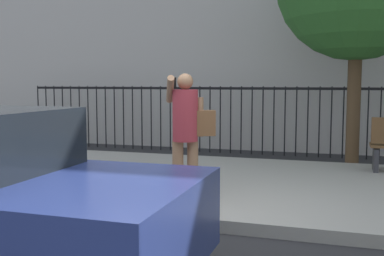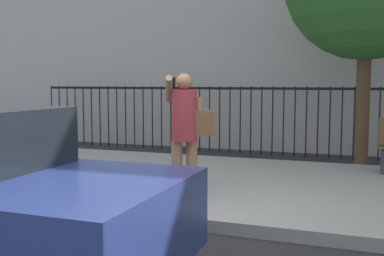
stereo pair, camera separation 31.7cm
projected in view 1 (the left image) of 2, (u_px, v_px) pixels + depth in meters
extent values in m
plane|color=#28282B|center=(170.00, 229.00, 5.39)|extent=(60.00, 60.00, 0.00)
cube|color=#9E9B93|center=(218.00, 183.00, 7.47)|extent=(28.00, 4.40, 0.15)
cube|color=black|center=(258.00, 88.00, 10.84)|extent=(12.00, 0.04, 0.06)
cylinder|color=black|center=(38.00, 115.00, 12.71)|extent=(0.03, 0.03, 1.60)
cylinder|color=black|center=(47.00, 115.00, 12.64)|extent=(0.03, 0.03, 1.60)
cylinder|color=black|center=(55.00, 116.00, 12.56)|extent=(0.03, 0.03, 1.60)
cylinder|color=black|center=(63.00, 116.00, 12.48)|extent=(0.03, 0.03, 1.60)
cylinder|color=black|center=(71.00, 116.00, 12.41)|extent=(0.03, 0.03, 1.60)
cylinder|color=black|center=(80.00, 116.00, 12.33)|extent=(0.03, 0.03, 1.60)
cylinder|color=black|center=(88.00, 116.00, 12.25)|extent=(0.03, 0.03, 1.60)
cylinder|color=black|center=(97.00, 117.00, 12.18)|extent=(0.03, 0.03, 1.60)
cylinder|color=black|center=(106.00, 117.00, 12.10)|extent=(0.03, 0.03, 1.60)
cylinder|color=black|center=(115.00, 117.00, 12.02)|extent=(0.03, 0.03, 1.60)
cylinder|color=black|center=(124.00, 117.00, 11.95)|extent=(0.03, 0.03, 1.60)
cylinder|color=black|center=(133.00, 118.00, 11.87)|extent=(0.03, 0.03, 1.60)
cylinder|color=black|center=(142.00, 118.00, 11.79)|extent=(0.03, 0.03, 1.60)
cylinder|color=black|center=(151.00, 118.00, 11.72)|extent=(0.03, 0.03, 1.60)
cylinder|color=black|center=(161.00, 118.00, 11.64)|extent=(0.03, 0.03, 1.60)
cylinder|color=black|center=(170.00, 118.00, 11.56)|extent=(0.03, 0.03, 1.60)
cylinder|color=black|center=(180.00, 119.00, 11.49)|extent=(0.03, 0.03, 1.60)
cylinder|color=black|center=(190.00, 119.00, 11.41)|extent=(0.03, 0.03, 1.60)
cylinder|color=black|center=(200.00, 119.00, 11.33)|extent=(0.03, 0.03, 1.60)
cylinder|color=black|center=(210.00, 119.00, 11.26)|extent=(0.03, 0.03, 1.60)
cylinder|color=black|center=(220.00, 120.00, 11.18)|extent=(0.03, 0.03, 1.60)
cylinder|color=black|center=(231.00, 120.00, 11.10)|extent=(0.03, 0.03, 1.60)
cylinder|color=black|center=(241.00, 120.00, 11.03)|extent=(0.03, 0.03, 1.60)
cylinder|color=black|center=(252.00, 120.00, 10.95)|extent=(0.03, 0.03, 1.60)
cylinder|color=black|center=(263.00, 121.00, 10.87)|extent=(0.03, 0.03, 1.60)
cylinder|color=black|center=(274.00, 121.00, 10.80)|extent=(0.03, 0.03, 1.60)
cylinder|color=black|center=(285.00, 121.00, 10.72)|extent=(0.03, 0.03, 1.60)
cylinder|color=black|center=(296.00, 122.00, 10.64)|extent=(0.03, 0.03, 1.60)
cylinder|color=black|center=(308.00, 122.00, 10.57)|extent=(0.03, 0.03, 1.60)
cylinder|color=black|center=(319.00, 122.00, 10.49)|extent=(0.03, 0.03, 1.60)
cylinder|color=black|center=(331.00, 122.00, 10.41)|extent=(0.03, 0.03, 1.60)
cylinder|color=black|center=(343.00, 123.00, 10.34)|extent=(0.03, 0.03, 1.60)
cylinder|color=black|center=(355.00, 123.00, 10.26)|extent=(0.03, 0.03, 1.60)
cylinder|color=black|center=(368.00, 123.00, 10.18)|extent=(0.03, 0.03, 1.60)
cylinder|color=black|center=(380.00, 124.00, 10.11)|extent=(0.03, 0.03, 1.60)
cylinder|color=black|center=(141.00, 226.00, 4.43)|extent=(0.64, 0.22, 0.64)
cylinder|color=#936B4C|center=(178.00, 169.00, 6.27)|extent=(0.15, 0.15, 0.75)
cylinder|color=#936B4C|center=(193.00, 169.00, 6.29)|extent=(0.15, 0.15, 0.75)
cylinder|color=#992D38|center=(185.00, 115.00, 6.21)|extent=(0.45, 0.45, 0.69)
sphere|color=#936B4C|center=(185.00, 81.00, 6.17)|extent=(0.21, 0.21, 0.21)
cylinder|color=#936B4C|center=(170.00, 89.00, 6.16)|extent=(0.27, 0.48, 0.37)
cylinder|color=#936B4C|center=(200.00, 117.00, 6.23)|extent=(0.09, 0.09, 0.52)
cube|color=black|center=(174.00, 83.00, 6.21)|extent=(0.07, 0.04, 0.15)
cube|color=brown|center=(205.00, 123.00, 6.24)|extent=(0.32, 0.26, 0.34)
cube|color=#333338|center=(376.00, 159.00, 8.11)|extent=(0.08, 0.41, 0.40)
cylinder|color=#4C3823|center=(354.00, 98.00, 8.92)|extent=(0.26, 0.26, 2.78)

